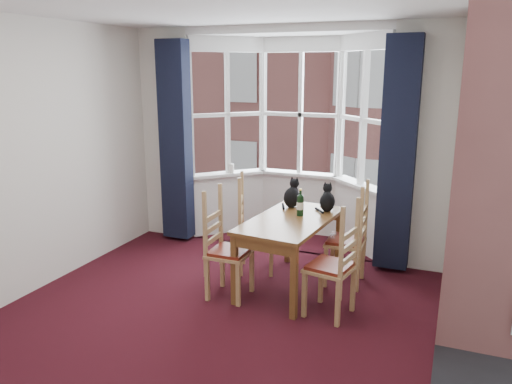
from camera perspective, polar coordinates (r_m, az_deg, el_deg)
The scene contains 20 objects.
floor at distance 4.71m, azimuth -6.60°, elevation -15.29°, with size 4.50×4.50×0.00m, color black.
ceiling at distance 4.14m, azimuth -7.76°, elevation 20.85°, with size 4.50×4.50×0.00m, color white.
wall_left at distance 5.46m, azimuth -25.84°, elevation 3.14°, with size 4.50×4.50×0.00m, color silver.
wall_right at distance 3.69m, azimuth 21.12°, elevation -1.04°, with size 4.50×4.50×0.00m, color silver.
wall_back_pier_left at distance 6.95m, azimuth -10.04°, elevation 6.39°, with size 0.70×0.12×2.80m, color silver.
wall_back_pier_right at distance 5.91m, azimuth 18.34°, elevation 4.57°, with size 0.70×0.12×2.80m, color silver.
bay_window at distance 6.71m, azimuth 4.43°, elevation 6.29°, with size 2.76×0.94×2.80m.
curtain_left at distance 6.68m, azimuth -9.15°, elevation 5.69°, with size 0.38×0.22×2.60m, color black.
curtain_right at distance 5.76m, azimuth 15.88°, elevation 4.01°, with size 0.38×0.22×2.60m, color black.
dining_table at distance 5.26m, azimuth 4.03°, elevation -4.07°, with size 0.87×1.44×0.77m.
chair_left_near at distance 5.14m, azimuth -3.97°, elevation -6.83°, with size 0.41×0.43×0.92m.
chair_left_far at distance 5.75m, azimuth -0.83°, elevation -4.51°, with size 0.52×0.53×0.92m.
chair_right_near at distance 4.75m, azimuth 9.46°, elevation -8.78°, with size 0.47×0.49×0.92m.
chair_right_far at distance 5.48m, azimuth 11.13°, elevation -5.73°, with size 0.41×0.43×0.92m.
cat_left at distance 5.63m, azimuth 4.14°, elevation -0.42°, with size 0.19×0.26×0.34m.
cat_right at distance 5.52m, azimuth 8.16°, elevation -0.92°, with size 0.22×0.26×0.32m.
wine_bottle at distance 5.31m, azimuth 5.08°, elevation -1.37°, with size 0.07×0.07×0.29m.
candle_tall at distance 6.95m, azimuth -2.78°, elevation 2.70°, with size 0.06×0.06×0.13m, color white.
street at distance 36.83m, azimuth 18.40°, elevation 0.30°, with size 80.00×80.00×0.00m, color #333335.
tenement_building at distance 17.72m, azimuth 15.88°, elevation 11.26°, with size 18.40×7.80×15.20m.
Camera 1 is at (2.02, -3.58, 2.30)m, focal length 35.00 mm.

